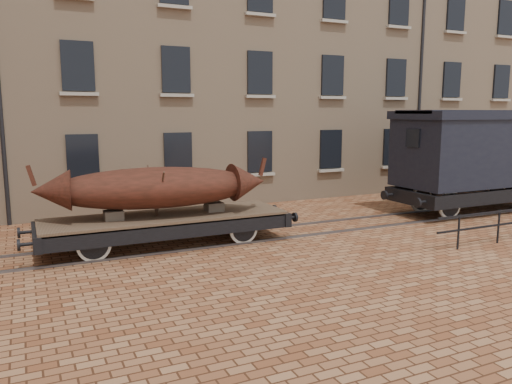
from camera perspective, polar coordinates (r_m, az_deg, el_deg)
name	(u,v)px	position (r m, az deg, el deg)	size (l,w,h in m)	color
ground	(298,231)	(16.30, 4.79, -4.47)	(90.00, 90.00, 0.00)	brown
warehouse_cream	(253,49)	(26.30, -0.38, 16.06)	(40.00, 10.19, 14.00)	tan
rail_track	(298,230)	(16.29, 4.79, -4.37)	(30.00, 1.52, 0.06)	#59595E
flatcar_wagon	(166,221)	(14.51, -10.21, -3.33)	(7.74, 2.10, 1.17)	brown
iron_boat	(156,187)	(14.27, -11.37, 0.51)	(6.57, 2.38, 1.58)	#4C1F15
goods_van	(478,148)	(21.01, 24.04, 4.56)	(7.53, 2.74, 3.89)	black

